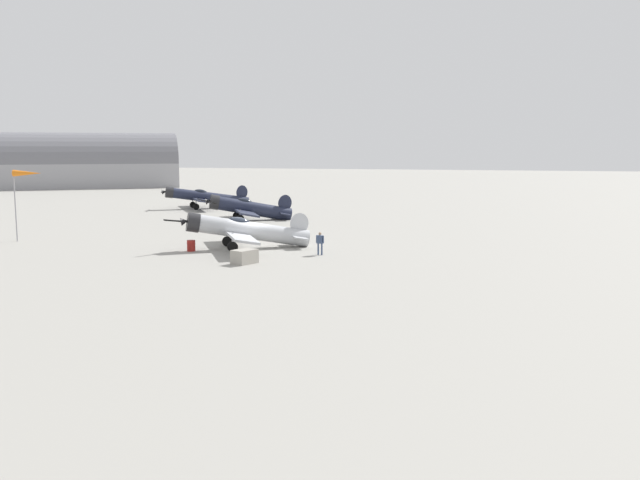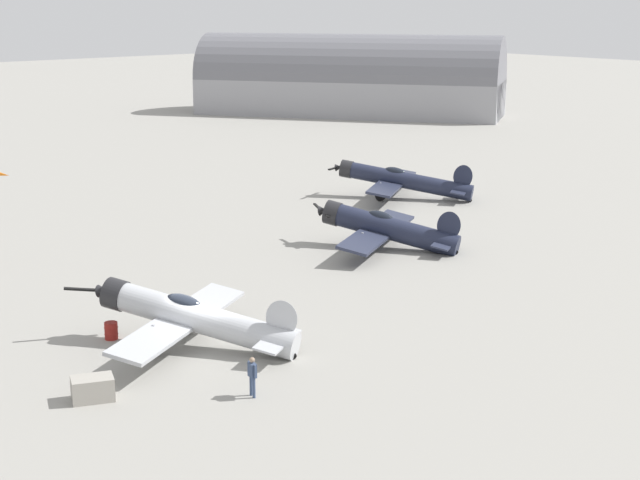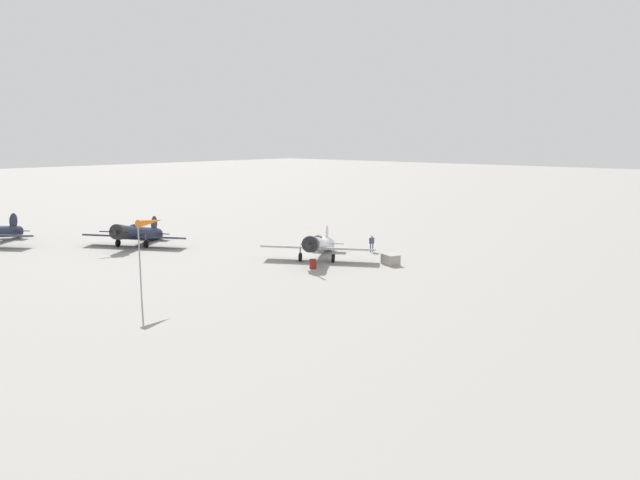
{
  "view_description": "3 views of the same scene",
  "coord_description": "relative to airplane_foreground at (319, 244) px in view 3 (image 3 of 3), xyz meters",
  "views": [
    {
      "loc": [
        19.27,
        -49.5,
        7.77
      ],
      "look_at": [
        6.05,
        -1.71,
        1.1
      ],
      "focal_mm": 38.47,
      "sensor_mm": 36.0,
      "label": 1
    },
    {
      "loc": [
        36.38,
        -24.25,
        15.77
      ],
      "look_at": [
        -7.36,
        13.44,
        1.6
      ],
      "focal_mm": 56.1,
      "sensor_mm": 36.0,
      "label": 2
    },
    {
      "loc": [
        -42.65,
        -37.59,
        11.54
      ],
      "look_at": [
        -0.0,
        0.0,
        1.8
      ],
      "focal_mm": 33.69,
      "sensor_mm": 36.0,
      "label": 3
    }
  ],
  "objects": [
    {
      "name": "fuel_drum",
      "position": [
        -3.42,
        -2.3,
        -1.04
      ],
      "size": [
        0.66,
        0.66,
        0.83
      ],
      "color": "maroon",
      "rests_on": "ground_plane"
    },
    {
      "name": "equipment_crate",
      "position": [
        2.58,
        -6.5,
        -0.97
      ],
      "size": [
        1.66,
        1.96,
        0.96
      ],
      "rotation": [
        0.0,
        0.0,
        4.32
      ],
      "color": "#9E998E",
      "rests_on": "ground_plane"
    },
    {
      "name": "airplane_foreground",
      "position": [
        0.0,
        0.0,
        0.0
      ],
      "size": [
        9.78,
        10.2,
        3.0
      ],
      "rotation": [
        0.0,
        0.0,
        3.68
      ],
      "color": "#B7BABF",
      "rests_on": "ground_plane"
    },
    {
      "name": "airplane_mid_apron",
      "position": [
        -7.46,
        19.7,
        -0.12
      ],
      "size": [
        9.84,
        10.63,
        3.12
      ],
      "rotation": [
        0.0,
        0.0,
        3.66
      ],
      "color": "#1E2338",
      "rests_on": "ground_plane"
    },
    {
      "name": "ground_crew_mechanic",
      "position": [
        6.49,
        -1.45,
        -0.43
      ],
      "size": [
        0.64,
        0.33,
        1.68
      ],
      "rotation": [
        0.0,
        0.0,
        1.33
      ],
      "color": "#384766",
      "rests_on": "ground_plane"
    },
    {
      "name": "ground_plane",
      "position": [
        0.44,
        0.26,
        -1.45
      ],
      "size": [
        400.0,
        400.0,
        0.0
      ],
      "primitive_type": "plane",
      "color": "gray"
    },
    {
      "name": "windsock_mast",
      "position": [
        -18.92,
        -0.88,
        4.05
      ],
      "size": [
        2.43,
        1.08,
        5.98
      ],
      "color": "gray",
      "rests_on": "ground_plane"
    }
  ]
}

